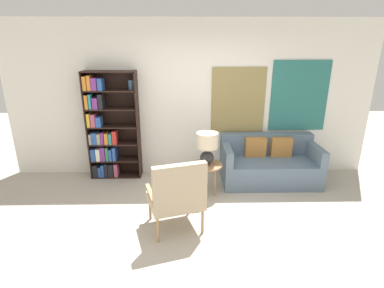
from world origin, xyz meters
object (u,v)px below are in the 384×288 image
object	(u,v)px
bookshelf	(107,130)
table_lamp	(207,145)
armchair	(177,194)
side_table	(207,168)
couch	(269,164)

from	to	relation	value
bookshelf	table_lamp	bearing A→B (deg)	-22.41
armchair	table_lamp	size ratio (longest dim) A/B	1.94
side_table	bookshelf	bearing A→B (deg)	156.71
couch	side_table	size ratio (longest dim) A/B	3.17
side_table	table_lamp	distance (m)	0.37
bookshelf	couch	size ratio (longest dim) A/B	1.15
bookshelf	armchair	distance (m)	2.16
bookshelf	table_lamp	distance (m)	1.83
armchair	couch	size ratio (longest dim) A/B	0.61
bookshelf	couch	xyz separation A→B (m)	(2.81, -0.25, -0.56)
couch	table_lamp	size ratio (longest dim) A/B	3.21
bookshelf	armchair	world-z (taller)	bookshelf
armchair	bookshelf	bearing A→B (deg)	126.18
couch	bookshelf	bearing A→B (deg)	174.90
bookshelf	armchair	size ratio (longest dim) A/B	1.91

